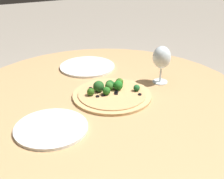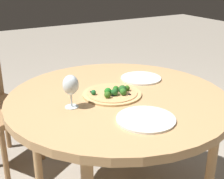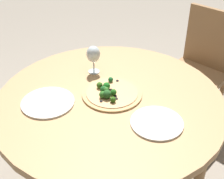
{
  "view_description": "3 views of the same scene",
  "coord_description": "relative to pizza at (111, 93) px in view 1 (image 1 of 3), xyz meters",
  "views": [
    {
      "loc": [
        -0.99,
        0.42,
        1.27
      ],
      "look_at": [
        -0.02,
        -0.02,
        0.74
      ],
      "focal_mm": 50.0,
      "sensor_mm": 36.0,
      "label": 1
    },
    {
      "loc": [
        1.27,
        -0.78,
        1.33
      ],
      "look_at": [
        -0.02,
        -0.02,
        0.74
      ],
      "focal_mm": 50.0,
      "sensor_mm": 36.0,
      "label": 2
    },
    {
      "loc": [
        0.35,
        1.21,
        1.62
      ],
      "look_at": [
        -0.02,
        -0.02,
        0.74
      ],
      "focal_mm": 50.0,
      "sensor_mm": 36.0,
      "label": 3
    }
  ],
  "objects": [
    {
      "name": "dining_table",
      "position": [
        0.01,
        0.02,
        -0.07
      ],
      "size": [
        1.14,
        1.14,
        0.71
      ],
      "color": "tan",
      "rests_on": "ground_plane"
    },
    {
      "name": "plate_far",
      "position": [
        -0.13,
        0.27,
        -0.01
      ],
      "size": [
        0.24,
        0.24,
        0.01
      ],
      "color": "silver",
      "rests_on": "dining_table"
    },
    {
      "name": "plate_near",
      "position": [
        0.31,
        -0.02,
        -0.01
      ],
      "size": [
        0.26,
        0.26,
        0.01
      ],
      "color": "silver",
      "rests_on": "dining_table"
    },
    {
      "name": "pizza",
      "position": [
        0.0,
        0.0,
        0.0
      ],
      "size": [
        0.3,
        0.3,
        0.06
      ],
      "color": "tan",
      "rests_on": "dining_table"
    },
    {
      "name": "wine_glass",
      "position": [
        0.03,
        -0.24,
        0.1
      ],
      "size": [
        0.08,
        0.08,
        0.16
      ],
      "color": "silver",
      "rests_on": "dining_table"
    }
  ]
}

